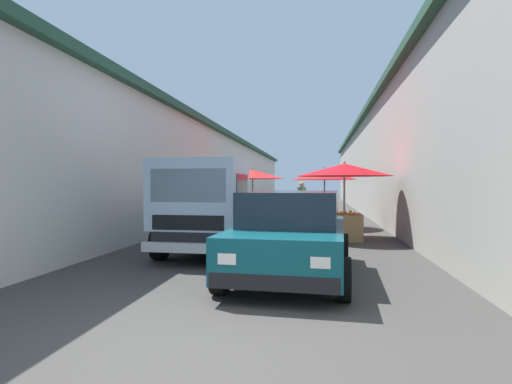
% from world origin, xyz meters
% --- Properties ---
extents(ground, '(90.00, 90.00, 0.00)m').
position_xyz_m(ground, '(13.50, 0.00, 0.00)').
color(ground, '#3D3A38').
extents(building_left_whitewash, '(49.80, 7.50, 4.30)m').
position_xyz_m(building_left_whitewash, '(15.75, 7.01, 2.16)').
color(building_left_whitewash, beige).
rests_on(building_left_whitewash, ground).
extents(building_right_concrete, '(49.80, 7.50, 5.13)m').
position_xyz_m(building_right_concrete, '(15.75, -7.01, 2.57)').
color(building_right_concrete, '#A39E93').
rests_on(building_right_concrete, ground).
extents(fruit_stall_near_right, '(2.35, 2.35, 2.22)m').
position_xyz_m(fruit_stall_near_right, '(11.35, -1.47, 1.75)').
color(fruit_stall_near_right, '#9E9EA3').
rests_on(fruit_stall_near_right, ground).
extents(fruit_stall_near_left, '(2.73, 2.73, 2.25)m').
position_xyz_m(fruit_stall_near_left, '(8.29, -1.98, 1.72)').
color(fruit_stall_near_left, '#9E9EA3').
rests_on(fruit_stall_near_left, ground).
extents(fruit_stall_far_right, '(2.51, 2.51, 2.22)m').
position_xyz_m(fruit_stall_far_right, '(12.25, 1.31, 1.74)').
color(fruit_stall_far_right, '#9E9EA3').
rests_on(fruit_stall_far_right, ground).
extents(hatchback_car, '(4.00, 2.10, 1.45)m').
position_xyz_m(hatchback_car, '(3.41, -0.79, 0.74)').
color(hatchback_car, '#0F4C56').
rests_on(hatchback_car, ground).
extents(delivery_truck, '(4.95, 2.04, 2.08)m').
position_xyz_m(delivery_truck, '(5.17, 1.14, 1.04)').
color(delivery_truck, black).
rests_on(delivery_truck, ground).
extents(vendor_by_crates, '(0.62, 0.37, 1.68)m').
position_xyz_m(vendor_by_crates, '(14.86, -0.48, 0.98)').
color(vendor_by_crates, '#232328').
rests_on(vendor_by_crates, ground).
extents(vendor_in_shade, '(0.30, 0.62, 1.60)m').
position_xyz_m(vendor_in_shade, '(8.86, 1.91, 0.92)').
color(vendor_in_shade, navy).
rests_on(vendor_in_shade, ground).
extents(parked_scooter, '(1.67, 0.57, 1.14)m').
position_xyz_m(parked_scooter, '(10.72, 1.53, 0.45)').
color(parked_scooter, black).
rests_on(parked_scooter, ground).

